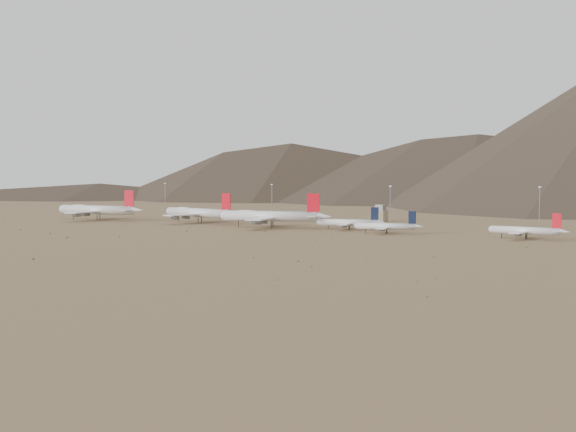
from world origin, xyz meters
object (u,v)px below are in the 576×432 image
Objects in this scene: control_tower at (381,214)px; narrowbody_b at (387,226)px; widebody_centre at (199,213)px; widebody_west at (97,210)px; widebody_east at (271,216)px; narrowbody_a at (350,222)px.

narrowbody_b is at bearing -61.54° from control_tower.
control_tower is at bearing 47.90° from widebody_centre.
widebody_west reaches higher than control_tower.
narrowbody_b is (81.79, -1.54, -3.28)m from widebody_east.
widebody_west is 83.72m from widebody_centre.
narrowbody_a is (117.33, 1.02, -2.64)m from widebody_centre.
widebody_centre is 127.68m from control_tower.
widebody_centre is at bearing 155.62° from widebody_east.
widebody_centre is 0.97× the size of widebody_east.
narrowbody_b is at bearing -7.92° from widebody_west.
narrowbody_a is at bearing -76.45° from control_tower.
widebody_west is at bearing -151.59° from control_tower.
widebody_west reaches higher than widebody_centre.
widebody_east reaches higher than control_tower.
narrowbody_a is 34.82m from narrowbody_b.
widebody_centre is 68.41m from widebody_east.
narrowbody_a is at bearing 140.43° from narrowbody_b.
widebody_west is 1.02× the size of widebody_east.
widebody_east is 1.86× the size of narrowbody_b.
widebody_centre reaches higher than narrowbody_a.
control_tower is at bearing 19.87° from widebody_west.
narrowbody_b is at bearing -40.68° from narrowbody_a.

